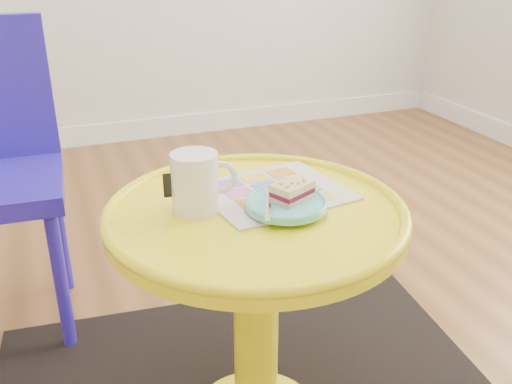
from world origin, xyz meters
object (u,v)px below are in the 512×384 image
object	(u,v)px
mug	(196,181)
plate	(286,204)
side_table	(256,278)
newspaper	(273,192)

from	to	relation	value
mug	plate	world-z (taller)	mug
side_table	mug	bearing A→B (deg)	161.42
plate	newspaper	bearing A→B (deg)	83.30
newspaper	plate	distance (m)	0.10
side_table	plate	size ratio (longest dim) A/B	3.73
mug	plate	xyz separation A→B (m)	(0.17, -0.07, -0.05)
side_table	newspaper	bearing A→B (deg)	45.33
side_table	newspaper	xyz separation A→B (m)	(0.06, 0.07, 0.17)
newspaper	plate	world-z (taller)	plate
newspaper	side_table	bearing A→B (deg)	-143.22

